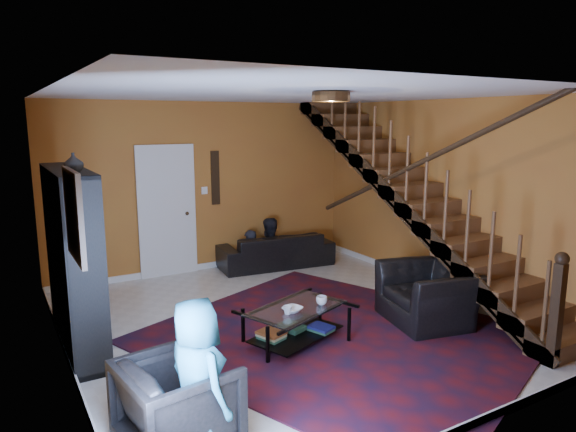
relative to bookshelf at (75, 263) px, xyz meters
name	(u,v)px	position (x,y,z in m)	size (l,w,h in m)	color
floor	(291,321)	(2.40, -0.60, -0.96)	(5.50, 5.50, 0.00)	beige
room	(156,304)	(1.07, 0.73, -0.91)	(5.50, 5.50, 5.50)	#A86925
staircase	(419,199)	(4.53, -0.60, 0.43)	(0.95, 5.02, 3.18)	brown
bookshelf	(75,263)	(0.00, 0.00, 0.00)	(0.35, 1.80, 2.00)	black
door	(167,213)	(1.70, 2.12, 0.06)	(0.82, 0.05, 2.05)	silver
framed_picture	(74,215)	(-0.17, -1.50, 0.79)	(0.04, 0.74, 0.74)	maroon
wall_hanging	(215,178)	(2.55, 2.13, 0.59)	(0.14, 0.03, 0.90)	black
ceiling_fixture	(331,97)	(2.40, -1.40, 1.78)	(0.40, 0.40, 0.10)	#3F2814
rug	(339,337)	(2.63, -1.31, -0.95)	(3.50, 4.00, 0.02)	#4D0D12
sofa	(276,250)	(3.46, 1.70, -0.68)	(1.97, 0.77, 0.57)	black
armchair_left	(178,405)	(0.35, -2.35, -0.60)	(0.78, 0.81, 0.73)	black
armchair_right	(428,295)	(3.87, -1.48, -0.61)	(1.09, 0.95, 0.71)	black
person_adult_a	(250,262)	(2.99, 1.75, -0.85)	(0.41, 0.27, 1.13)	black
person_adult_b	(269,255)	(3.35, 1.75, -0.77)	(0.63, 0.49, 1.30)	black
person_child	(197,380)	(0.45, -2.52, -0.34)	(0.61, 0.40, 1.25)	#174859
coffee_table	(296,323)	(2.13, -1.18, -0.72)	(1.27, 0.99, 0.42)	black
cup_a	(322,300)	(2.43, -1.25, -0.49)	(0.13, 0.13, 0.10)	#999999
cup_b	(288,310)	(1.94, -1.30, -0.49)	(0.10, 0.10, 0.09)	#999999
bowl	(293,309)	(2.03, -1.27, -0.51)	(0.21, 0.21, 0.05)	#999999
vase	(74,163)	(0.00, -0.50, 1.13)	(0.18, 0.18, 0.19)	#999999
popcorn_bucket	(163,388)	(0.47, -1.56, -0.87)	(0.12, 0.12, 0.14)	red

